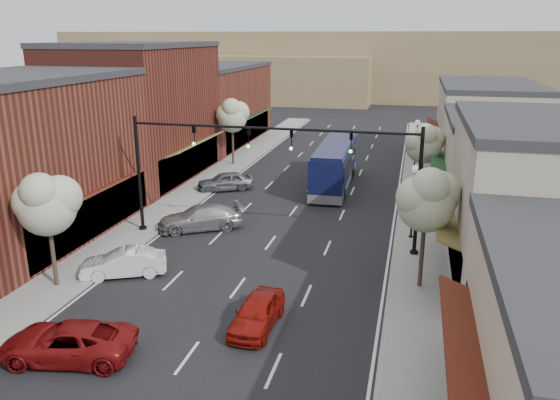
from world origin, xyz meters
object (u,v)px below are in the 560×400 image
Objects in this scene: parked_car_b at (124,263)px; parked_car_a at (68,342)px; tree_right_near at (427,198)px; parked_car_c at (200,218)px; coach_bus at (335,164)px; signal_mast_right at (373,170)px; parked_car_d at (225,181)px; tree_left_near at (46,202)px; signal_mast_left at (175,159)px; tree_right_far at (425,143)px; lamp_post_near at (414,190)px; red_hatchback at (257,312)px; lamp_post_far at (417,136)px; tree_left_far at (232,115)px.

parked_car_a is at bearing -11.91° from parked_car_b.
tree_right_near reaches higher than parked_car_c.
signal_mast_right is at bearing -74.92° from coach_bus.
tree_left_near is at bearing -37.13° from parked_car_d.
signal_mast_left reaches higher than tree_left_near.
tree_right_far is 25.99m from tree_left_near.
lamp_post_near is at bearing 33.33° from tree_left_near.
tree_right_far is at bearing 67.72° from parked_car_d.
parked_car_c is at bearing 145.90° from parked_car_b.
parked_car_c is (0.88, 1.20, -3.88)m from signal_mast_left.
lamp_post_near reaches higher than red_hatchback.
parked_car_b is at bearing -128.32° from tree_right_far.
lamp_post_far is at bearing 80.79° from red_hatchback.
tree_left_far reaches higher than parked_car_a.
lamp_post_near is at bearing 65.52° from red_hatchback.
tree_right_far is 0.95× the size of tree_left_near.
parked_car_d is at bearing 160.73° from parked_car_c.
parked_car_d is at bearing -143.98° from lamp_post_far.
parked_car_d is at bearing 140.27° from signal_mast_right.
tree_left_near is at bearing -117.01° from coach_bus.
signal_mast_right is 2.01× the size of parked_car_b.
coach_bus is at bearing 92.62° from red_hatchback.
parked_car_a is (4.05, -5.00, -3.54)m from tree_left_near.
tree_right_far reaches higher than parked_car_d.
tree_left_far is (-2.63, 17.95, -0.02)m from signal_mast_left.
tree_right_far is at bearing 100.53° from parked_car_c.
lamp_post_near is (16.05, -15.44, -1.60)m from tree_left_far.
signal_mast_left reaches higher than tree_right_far.
parked_car_b is (-14.21, -1.99, -3.78)m from tree_right_near.
lamp_post_near is at bearing 48.95° from signal_mast_right.
red_hatchback is at bearing -6.64° from tree_left_near.
parked_car_d is (-14.55, -2.12, -3.28)m from tree_right_far.
tree_right_near reaches higher than red_hatchback.
tree_right_far is 23.16m from parked_car_b.
coach_bus is at bearing 64.58° from tree_left_near.
signal_mast_right reaches higher than red_hatchback.
lamp_post_near reaches higher than parked_car_c.
lamp_post_far is (16.05, 28.06, -1.22)m from tree_left_near.
tree_right_far is at bearing 75.28° from red_hatchback.
parked_car_b is (-13.67, -8.54, -2.33)m from lamp_post_near.
parked_car_c is (-13.09, -10.75, -3.24)m from tree_right_far.
lamp_post_far is 29.50m from parked_car_b.
tree_left_far is at bearing 127.71° from signal_mast_right.
parked_car_d is (2.05, -8.12, -3.89)m from tree_left_far.
lamp_post_near is 17.50m from lamp_post_far.
parked_car_c reaches higher than parked_car_a.
parked_car_b is 0.80× the size of parked_car_c.
parked_car_d is (2.05, 17.88, -3.50)m from tree_left_near.
red_hatchback is 0.79× the size of parked_car_a.
tree_right_far is at bearing 90.00° from tree_right_near.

